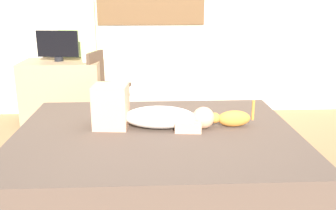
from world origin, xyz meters
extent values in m
plane|color=olive|center=(0.00, 0.00, 0.00)|extent=(16.00, 16.00, 0.00)
cube|color=#997A56|center=(-0.01, 0.17, 0.07)|extent=(2.21, 1.75, 0.14)
cube|color=#4C3D33|center=(-0.01, 0.17, 0.31)|extent=(2.14, 1.70, 0.33)
ellipsoid|color=silver|center=(0.02, 0.25, 0.56)|extent=(0.58, 0.31, 0.17)
sphere|color=tan|center=(0.35, 0.22, 0.56)|extent=(0.17, 0.17, 0.17)
cube|color=tan|center=(-0.36, 0.28, 0.64)|extent=(0.28, 0.26, 0.34)
cube|color=tan|center=(0.24, 0.23, 0.51)|extent=(0.22, 0.30, 0.08)
ellipsoid|color=#C67A2D|center=(0.60, 0.25, 0.54)|extent=(0.26, 0.12, 0.13)
sphere|color=#C67A2D|center=(0.45, 0.24, 0.55)|extent=(0.08, 0.08, 0.08)
cylinder|color=#C67A2D|center=(0.75, 0.26, 0.60)|extent=(0.02, 0.02, 0.16)
cube|color=#997A56|center=(-1.09, 1.84, 0.37)|extent=(0.90, 0.56, 0.74)
cylinder|color=black|center=(-1.11, 1.84, 0.77)|extent=(0.10, 0.10, 0.05)
cube|color=black|center=(-1.11, 1.84, 0.94)|extent=(0.48, 0.08, 0.30)
cylinder|color=white|center=(-0.78, 1.77, 0.79)|extent=(0.08, 0.08, 0.09)
cylinder|color=#4C3828|center=(-0.32, 1.80, 0.22)|extent=(0.04, 0.04, 0.44)
cylinder|color=#4C3828|center=(-0.41, 1.51, 0.22)|extent=(0.04, 0.04, 0.44)
cylinder|color=#4C3828|center=(-0.62, 1.89, 0.22)|extent=(0.04, 0.04, 0.44)
cylinder|color=#4C3828|center=(-0.70, 1.60, 0.22)|extent=(0.04, 0.04, 0.44)
cube|color=#4C3828|center=(-0.51, 1.70, 0.46)|extent=(0.47, 0.47, 0.04)
cube|color=#4C3828|center=(-0.68, 1.75, 0.67)|extent=(0.15, 0.38, 0.38)
cube|color=#ADCC75|center=(-0.92, 2.12, 1.20)|extent=(0.44, 0.06, 2.40)
camera|label=1|loc=(-0.06, -2.53, 1.47)|focal=40.09mm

